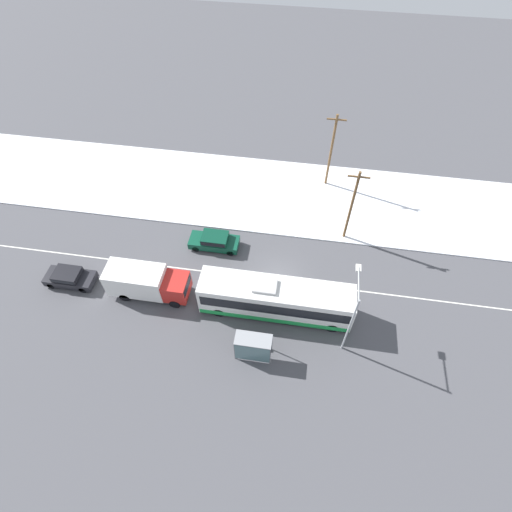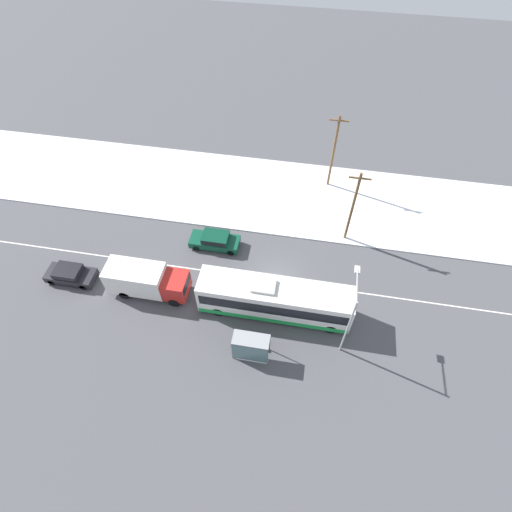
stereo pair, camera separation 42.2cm
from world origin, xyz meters
name	(u,v)px [view 1 (the left image)]	position (x,y,z in m)	size (l,w,h in m)	color
ground_plane	(276,280)	(0.00, 0.00, 0.00)	(120.00, 120.00, 0.00)	#4C4C51
snow_lot	(289,196)	(0.00, 10.57, 0.06)	(80.00, 10.84, 0.12)	white
lane_marking_center	(276,280)	(0.00, 0.00, 0.00)	(60.00, 0.12, 0.00)	silver
city_bus	(276,299)	(0.27, -2.95, 1.69)	(11.96, 2.57, 3.47)	white
box_truck	(146,282)	(-10.34, -2.84, 1.59)	(6.61, 2.30, 2.85)	silver
sedan_car	(214,241)	(-6.01, 2.94, 0.80)	(4.48, 1.80, 1.47)	#0F4733
parked_car_near_truck	(69,277)	(-17.25, -2.86, 0.77)	(4.14, 1.80, 1.40)	black
pedestrian_at_stop	(250,336)	(-1.24, -6.06, 0.97)	(0.57, 0.25, 1.58)	#23232D
bus_shelter	(253,347)	(-0.87, -7.23, 1.67)	(2.67, 1.20, 2.40)	gray
streetlamp	(352,311)	(5.69, -4.77, 4.39)	(0.36, 3.11, 6.76)	#9EA3A8
utility_pole_roadside	(352,206)	(5.64, 5.91, 4.06)	(1.80, 0.24, 7.75)	brown
utility_pole_snowlot	(331,150)	(3.61, 13.10, 4.25)	(1.80, 0.24, 8.13)	brown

